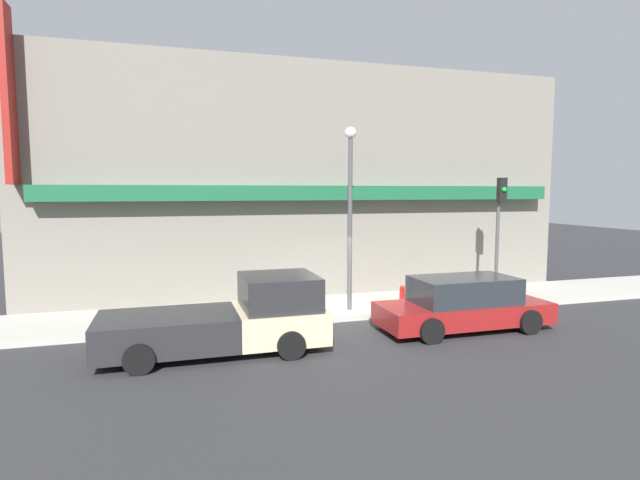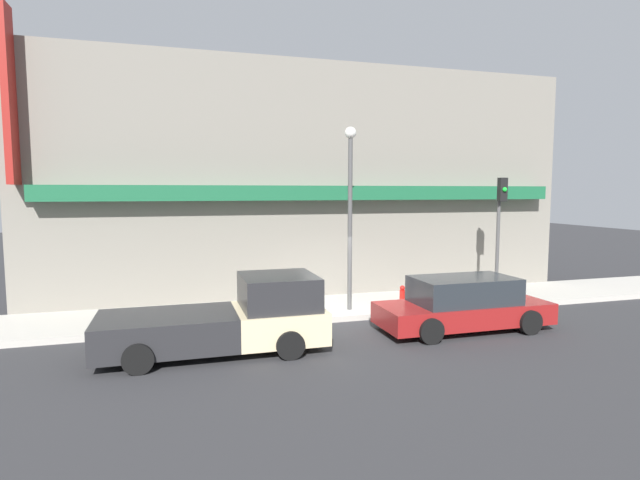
{
  "view_description": "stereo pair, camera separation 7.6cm",
  "coord_description": "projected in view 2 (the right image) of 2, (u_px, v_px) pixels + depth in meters",
  "views": [
    {
      "loc": [
        -5.05,
        -13.85,
        3.92
      ],
      "look_at": [
        -0.52,
        1.24,
        2.37
      ],
      "focal_mm": 28.0,
      "sensor_mm": 36.0,
      "label": 1
    },
    {
      "loc": [
        -4.97,
        -13.87,
        3.92
      ],
      "look_at": [
        -0.52,
        1.24,
        2.37
      ],
      "focal_mm": 28.0,
      "sensor_mm": 36.0,
      "label": 2
    }
  ],
  "objects": [
    {
      "name": "ground_plane",
      "position": [
        348.0,
        322.0,
        15.02
      ],
      "size": [
        80.0,
        80.0,
        0.0
      ],
      "primitive_type": "plane",
      "color": "#2D2D30"
    },
    {
      "name": "sidewalk",
      "position": [
        332.0,
        307.0,
        16.49
      ],
      "size": [
        36.0,
        3.09,
        0.17
      ],
      "color": "#B7B2A8",
      "rests_on": "ground"
    },
    {
      "name": "building",
      "position": [
        308.0,
        183.0,
        18.97
      ],
      "size": [
        19.8,
        3.8,
        9.21
      ],
      "color": "gray",
      "rests_on": "ground"
    },
    {
      "name": "pickup_truck",
      "position": [
        229.0,
        319.0,
        12.21
      ],
      "size": [
        5.4,
        2.31,
        1.83
      ],
      "rotation": [
        0.0,
        0.0,
        -0.01
      ],
      "color": "beige",
      "rests_on": "ground"
    },
    {
      "name": "parked_car",
      "position": [
        463.0,
        304.0,
        14.06
      ],
      "size": [
        4.89,
        2.04,
        1.51
      ],
      "rotation": [
        0.0,
        0.0,
        0.02
      ],
      "color": "maroon",
      "rests_on": "ground"
    },
    {
      "name": "fire_hydrant",
      "position": [
        402.0,
        295.0,
        16.38
      ],
      "size": [
        0.18,
        0.18,
        0.66
      ],
      "color": "red",
      "rests_on": "sidewalk"
    },
    {
      "name": "street_lamp",
      "position": [
        350.0,
        197.0,
        15.5
      ],
      "size": [
        0.36,
        0.36,
        5.71
      ],
      "color": "#4C4C4C",
      "rests_on": "sidewalk"
    },
    {
      "name": "traffic_light",
      "position": [
        500.0,
        217.0,
        17.04
      ],
      "size": [
        0.28,
        0.42,
        4.2
      ],
      "color": "#4C4C4C",
      "rests_on": "sidewalk"
    }
  ]
}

